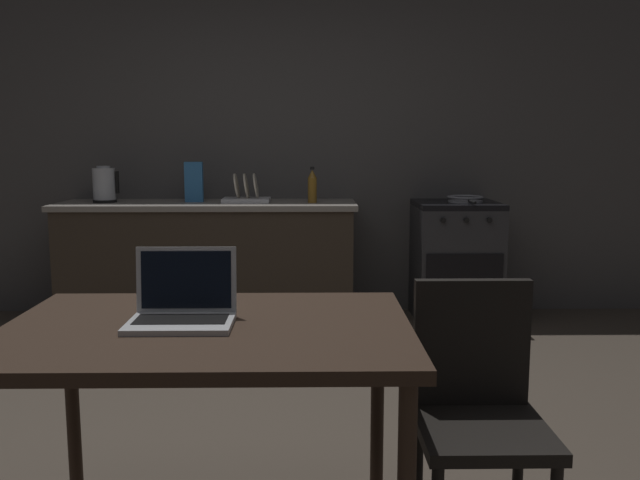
# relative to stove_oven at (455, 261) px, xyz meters

# --- Properties ---
(ground_plane) EXTENTS (12.00, 12.00, 0.00)m
(ground_plane) POSITION_rel_stove_oven_xyz_m (-1.29, -2.08, -0.44)
(ground_plane) COLOR #473D33
(back_wall) EXTENTS (6.40, 0.10, 2.56)m
(back_wall) POSITION_rel_stove_oven_xyz_m (-0.99, 0.35, 0.84)
(back_wall) COLOR #4B4947
(back_wall) RESTS_ON ground_plane
(kitchen_counter) EXTENTS (2.16, 0.64, 0.89)m
(kitchen_counter) POSITION_rel_stove_oven_xyz_m (-1.83, 0.00, 0.00)
(kitchen_counter) COLOR #382D23
(kitchen_counter) RESTS_ON ground_plane
(stove_oven) EXTENTS (0.60, 0.62, 0.89)m
(stove_oven) POSITION_rel_stove_oven_xyz_m (0.00, 0.00, 0.00)
(stove_oven) COLOR #2D2D30
(stove_oven) RESTS_ON ground_plane
(dining_table) EXTENTS (1.26, 0.88, 0.76)m
(dining_table) POSITION_rel_stove_oven_xyz_m (-1.40, -2.86, 0.24)
(dining_table) COLOR #332319
(dining_table) RESTS_ON ground_plane
(chair) EXTENTS (0.40, 0.40, 0.87)m
(chair) POSITION_rel_stove_oven_xyz_m (-0.55, -2.86, 0.06)
(chair) COLOR black
(chair) RESTS_ON ground_plane
(laptop) EXTENTS (0.32, 0.24, 0.23)m
(laptop) POSITION_rel_stove_oven_xyz_m (-1.48, -2.85, 0.36)
(laptop) COLOR silver
(laptop) RESTS_ON dining_table
(electric_kettle) EXTENTS (0.19, 0.17, 0.26)m
(electric_kettle) POSITION_rel_stove_oven_xyz_m (-2.57, 0.00, 0.57)
(electric_kettle) COLOR black
(electric_kettle) RESTS_ON kitchen_counter
(bottle) EXTENTS (0.06, 0.06, 0.26)m
(bottle) POSITION_rel_stove_oven_xyz_m (-1.06, -0.05, 0.57)
(bottle) COLOR #8C601E
(bottle) RESTS_ON kitchen_counter
(frying_pan) EXTENTS (0.26, 0.44, 0.05)m
(frying_pan) POSITION_rel_stove_oven_xyz_m (0.05, -0.03, 0.47)
(frying_pan) COLOR gray
(frying_pan) RESTS_ON stove_oven
(cereal_box) EXTENTS (0.13, 0.05, 0.29)m
(cereal_box) POSITION_rel_stove_oven_xyz_m (-1.93, 0.02, 0.59)
(cereal_box) COLOR #3372B2
(cereal_box) RESTS_ON kitchen_counter
(dish_rack) EXTENTS (0.34, 0.26, 0.21)m
(dish_rack) POSITION_rel_stove_oven_xyz_m (-1.54, 0.00, 0.49)
(dish_rack) COLOR silver
(dish_rack) RESTS_ON kitchen_counter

